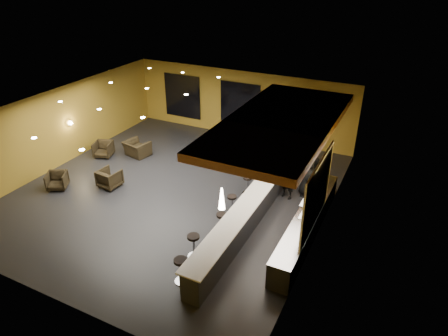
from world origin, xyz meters
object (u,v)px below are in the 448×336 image
at_px(column, 290,136).
at_px(staff_c, 308,177).
at_px(bar_stool_3, 232,202).
at_px(armchair_c, 103,149).
at_px(bar_stool_2, 222,221).
at_px(armchair_d, 137,148).
at_px(bar_stool_5, 264,170).
at_px(pendant_1, 255,163).
at_px(pendant_0, 222,198).
at_px(prep_counter, 307,225).
at_px(pendant_2, 279,137).
at_px(bar_stool_4, 247,183).
at_px(staff_b, 315,175).
at_px(armchair_b, 110,178).
at_px(bar_counter, 247,216).
at_px(staff_a, 288,178).
at_px(bar_stool_1, 194,243).
at_px(armchair_a, 57,181).
at_px(bar_stool_0, 181,268).

distance_m(column, staff_c, 2.18).
bearing_deg(column, bar_stool_3, -102.48).
xyz_separation_m(armchair_c, bar_stool_2, (7.81, -2.91, 0.12)).
bearing_deg(bar_stool_3, staff_c, 48.93).
bearing_deg(armchair_d, bar_stool_5, -164.80).
bearing_deg(pendant_1, pendant_0, -90.00).
height_order(prep_counter, pendant_2, pendant_2).
xyz_separation_m(pendant_1, pendant_2, (0.00, 2.50, 0.00)).
distance_m(pendant_1, bar_stool_2, 2.29).
bearing_deg(bar_stool_4, bar_stool_5, 80.52).
height_order(bar_stool_2, bar_stool_5, bar_stool_5).
relative_size(prep_counter, bar_stool_4, 7.63).
distance_m(staff_c, armchair_c, 9.79).
bearing_deg(staff_b, armchair_b, -170.61).
bearing_deg(column, armchair_c, -164.39).
distance_m(bar_counter, pendant_1, 1.92).
distance_m(prep_counter, pendant_1, 2.77).
bearing_deg(pendant_0, bar_stool_3, 108.73).
xyz_separation_m(bar_counter, staff_a, (0.64, 2.57, 0.40)).
xyz_separation_m(prep_counter, staff_a, (-1.36, 2.07, 0.47)).
distance_m(armchair_c, bar_stool_1, 8.76).
xyz_separation_m(armchair_b, bar_stool_3, (5.41, 0.48, 0.08)).
relative_size(bar_counter, staff_a, 4.43).
xyz_separation_m(prep_counter, pendant_1, (-2.00, 0.00, 1.92)).
height_order(armchair_a, bar_stool_5, bar_stool_5).
xyz_separation_m(column, bar_stool_4, (-0.90, -2.49, -1.25)).
distance_m(staff_c, bar_stool_0, 6.70).
relative_size(staff_c, armchair_a, 2.15).
xyz_separation_m(armchair_b, bar_stool_0, (5.62, -3.45, 0.15)).
bearing_deg(armchair_b, bar_stool_1, 161.48).
height_order(armchair_b, armchair_d, armchair_b).
bearing_deg(bar_stool_5, armchair_b, -149.57).
bearing_deg(armchair_a, pendant_0, -37.81).
bearing_deg(pendant_2, armchair_a, -154.08).
distance_m(column, armchair_b, 7.84).
bearing_deg(pendant_0, prep_counter, 51.34).
bearing_deg(armchair_b, armchair_d, -69.98).
distance_m(bar_counter, staff_c, 3.35).
height_order(pendant_1, bar_stool_3, pendant_1).
relative_size(staff_a, bar_stool_3, 2.47).
relative_size(column, bar_stool_4, 4.45).
bearing_deg(bar_stool_4, staff_a, 16.69).
height_order(bar_counter, bar_stool_5, bar_counter).
height_order(column, bar_stool_2, column).
height_order(pendant_1, staff_a, pendant_1).
height_order(armchair_d, bar_stool_0, bar_stool_0).
height_order(staff_b, armchair_b, staff_b).
distance_m(bar_counter, bar_stool_5, 3.49).
relative_size(pendant_1, bar_stool_4, 0.89).
bearing_deg(column, bar_counter, -90.00).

